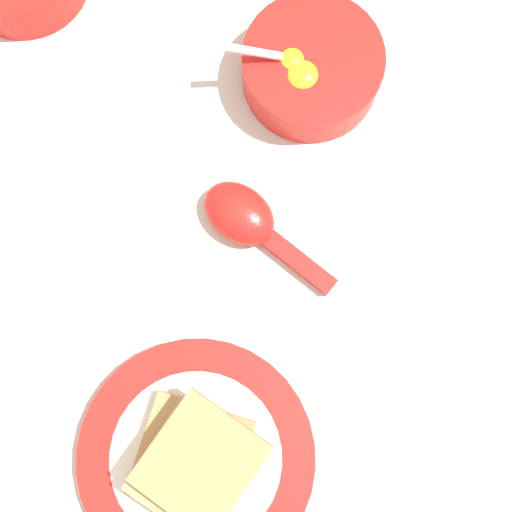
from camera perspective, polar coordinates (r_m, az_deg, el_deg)
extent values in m
plane|color=beige|center=(0.68, -9.08, 1.75)|extent=(3.00, 3.00, 0.00)
cylinder|color=red|center=(0.70, 4.48, 14.74)|extent=(0.13, 0.13, 0.05)
cylinder|color=white|center=(0.69, 4.51, 14.92)|extent=(0.11, 0.11, 0.02)
ellipsoid|color=yellow|center=(0.67, 3.75, 14.15)|extent=(0.03, 0.03, 0.02)
ellipsoid|color=yellow|center=(0.68, 2.90, 15.32)|extent=(0.03, 0.03, 0.02)
cylinder|color=black|center=(0.69, 4.37, 16.37)|extent=(0.02, 0.02, 0.00)
ellipsoid|color=silver|center=(0.68, 3.41, 15.42)|extent=(0.03, 0.02, 0.01)
cube|color=silver|center=(0.66, -0.15, 16.02)|extent=(0.03, 0.05, 0.03)
cylinder|color=red|center=(0.66, -4.78, -15.79)|extent=(0.21, 0.21, 0.02)
cylinder|color=white|center=(0.65, -4.84, -15.87)|extent=(0.15, 0.15, 0.00)
cube|color=tan|center=(0.64, -5.18, -15.70)|extent=(0.10, 0.10, 0.02)
cube|color=tan|center=(0.62, -5.00, -16.59)|extent=(0.10, 0.09, 0.02)
cube|color=tan|center=(0.61, -4.46, -16.18)|extent=(0.10, 0.10, 0.02)
ellipsoid|color=red|center=(0.66, -1.35, 3.43)|extent=(0.07, 0.08, 0.03)
cube|color=red|center=(0.66, 3.34, -0.42)|extent=(0.03, 0.08, 0.01)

